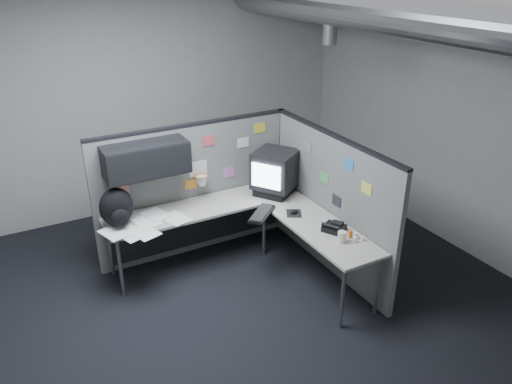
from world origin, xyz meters
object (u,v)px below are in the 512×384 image
keyboard (262,214)px  backpack (117,208)px  monitor (275,172)px  phone (334,228)px  desk (235,220)px

keyboard → backpack: backpack is taller
monitor → keyboard: 0.66m
phone → backpack: 2.29m
desk → backpack: bearing=167.2°
phone → backpack: (-1.95, 1.19, 0.17)m
keyboard → monitor: bearing=49.3°
monitor → backpack: size_ratio=1.49×
desk → phone: (0.71, -0.90, 0.15)m
keyboard → backpack: bearing=163.6°
phone → monitor: bearing=74.3°
desk → monitor: bearing=17.3°
backpack → phone: bearing=-10.9°
monitor → desk: bearing=-151.6°
keyboard → phone: phone is taller
desk → monitor: (0.64, 0.20, 0.39)m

